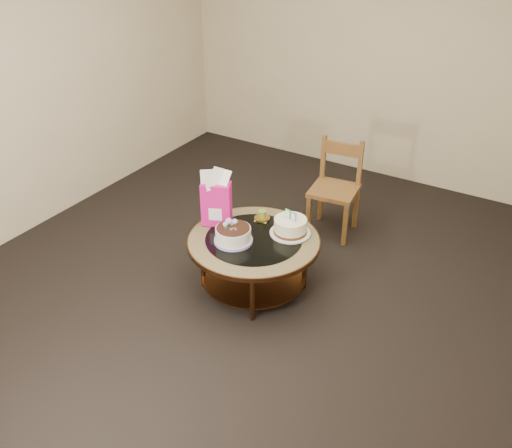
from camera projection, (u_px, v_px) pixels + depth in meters
The scene contains 8 objects.
ground at pixel (254, 286), 4.57m from camera, with size 5.00×5.00×0.00m, color black.
room_walls at pixel (253, 100), 3.78m from camera, with size 4.52×5.02×2.61m.
coffee_table at pixel (254, 247), 4.38m from camera, with size 1.02×1.02×0.46m.
decorated_cake at pixel (233, 235), 4.27m from camera, with size 0.29×0.29×0.17m.
cream_cake at pixel (290, 227), 4.36m from camera, with size 0.32×0.32×0.20m.
gift_bag at pixel (216, 198), 4.41m from camera, with size 0.26×0.23×0.46m.
pillar_candle at pixel (262, 217), 4.56m from camera, with size 0.12×0.12×0.09m.
dining_chair at pixel (335, 188), 5.09m from camera, with size 0.45×0.45×0.86m.
Camera 1 is at (1.92, -3.11, 2.78)m, focal length 40.00 mm.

